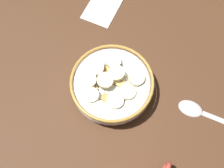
% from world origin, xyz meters
% --- Properties ---
extents(ground_plane, '(1.07, 1.07, 0.02)m').
position_xyz_m(ground_plane, '(0.00, 0.00, -0.01)').
color(ground_plane, '#472B19').
extents(cereal_bowl, '(0.17, 0.17, 0.06)m').
position_xyz_m(cereal_bowl, '(-0.00, 0.00, 0.03)').
color(cereal_bowl, white).
rests_on(cereal_bowl, ground_plane).
extents(spoon, '(0.04, 0.17, 0.01)m').
position_xyz_m(spoon, '(0.05, -0.18, 0.00)').
color(spoon, '#B7B7BC').
rests_on(spoon, ground_plane).
extents(folded_napkin, '(0.13, 0.08, 0.00)m').
position_xyz_m(folded_napkin, '(0.18, 0.13, 0.00)').
color(folded_napkin, white).
rests_on(folded_napkin, ground_plane).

